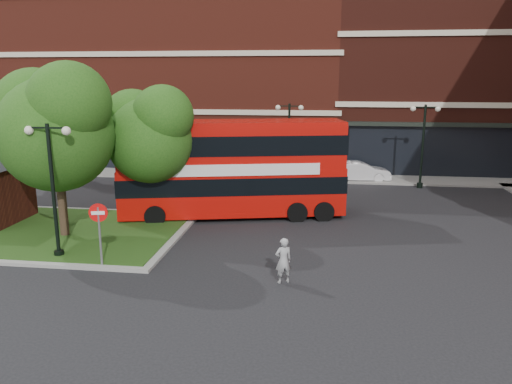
# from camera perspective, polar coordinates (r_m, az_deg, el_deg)

# --- Properties ---
(ground) EXTENTS (120.00, 120.00, 0.00)m
(ground) POSITION_cam_1_polar(r_m,az_deg,el_deg) (17.96, -6.17, -8.59)
(ground) COLOR black
(ground) RESTS_ON ground
(pavement_far) EXTENTS (44.00, 3.00, 0.12)m
(pavement_far) POSITION_cam_1_polar(r_m,az_deg,el_deg) (33.59, 0.56, 1.84)
(pavement_far) COLOR slate
(pavement_far) RESTS_ON ground
(terrace_far_left) EXTENTS (26.00, 12.00, 14.00)m
(terrace_far_left) POSITION_cam_1_polar(r_m,az_deg,el_deg) (41.98, -9.28, 13.45)
(terrace_far_left) COLOR maroon
(terrace_far_left) RESTS_ON ground
(terrace_far_right) EXTENTS (18.00, 12.00, 16.00)m
(terrace_far_right) POSITION_cam_1_polar(r_m,az_deg,el_deg) (41.40, 22.26, 14.07)
(terrace_far_right) COLOR #471911
(terrace_far_right) RESTS_ON ground
(traffic_island) EXTENTS (12.60, 7.60, 0.15)m
(traffic_island) POSITION_cam_1_polar(r_m,az_deg,el_deg) (23.62, -23.59, -4.12)
(traffic_island) COLOR gray
(traffic_island) RESTS_ON ground
(tree_island_west) EXTENTS (5.40, 4.71, 7.21)m
(tree_island_west) POSITION_cam_1_polar(r_m,az_deg,el_deg) (21.69, -22.11, 7.33)
(tree_island_west) COLOR #2D2116
(tree_island_west) RESTS_ON ground
(tree_island_east) EXTENTS (4.46, 3.90, 6.29)m
(tree_island_east) POSITION_cam_1_polar(r_m,az_deg,el_deg) (22.73, -12.20, 6.81)
(tree_island_east) COLOR #2D2116
(tree_island_east) RESTS_ON ground
(lamp_island) EXTENTS (1.72, 0.36, 5.00)m
(lamp_island) POSITION_cam_1_polar(r_m,az_deg,el_deg) (19.38, -22.23, 0.84)
(lamp_island) COLOR black
(lamp_island) RESTS_ON ground
(lamp_far_left) EXTENTS (1.72, 0.36, 5.00)m
(lamp_far_left) POSITION_cam_1_polar(r_m,az_deg,el_deg) (30.99, 3.79, 6.04)
(lamp_far_left) COLOR black
(lamp_far_left) RESTS_ON ground
(lamp_far_right) EXTENTS (1.72, 0.36, 5.00)m
(lamp_far_right) POSITION_cam_1_polar(r_m,az_deg,el_deg) (31.47, 18.55, 5.50)
(lamp_far_right) COLOR black
(lamp_far_right) RESTS_ON ground
(bus) EXTENTS (10.81, 4.73, 4.02)m
(bus) POSITION_cam_1_polar(r_m,az_deg,el_deg) (23.65, -2.74, 3.40)
(bus) COLOR #AD0C06
(bus) RESTS_ON ground
(woman) EXTENTS (0.66, 0.57, 1.53)m
(woman) POSITION_cam_1_polar(r_m,az_deg,el_deg) (16.38, 3.15, -7.83)
(woman) COLOR #959698
(woman) RESTS_ON ground
(car_silver) EXTENTS (4.74, 2.42, 1.55)m
(car_silver) POSITION_cam_1_polar(r_m,az_deg,el_deg) (33.32, -3.33, 2.97)
(car_silver) COLOR silver
(car_silver) RESTS_ON ground
(car_white) EXTENTS (3.99, 1.81, 1.27)m
(car_white) POSITION_cam_1_polar(r_m,az_deg,el_deg) (32.82, 11.77, 2.31)
(car_white) COLOR white
(car_white) RESTS_ON ground
(no_entry_sign) EXTENTS (0.64, 0.19, 2.35)m
(no_entry_sign) POSITION_cam_1_polar(r_m,az_deg,el_deg) (18.13, -17.51, -3.33)
(no_entry_sign) COLOR slate
(no_entry_sign) RESTS_ON ground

